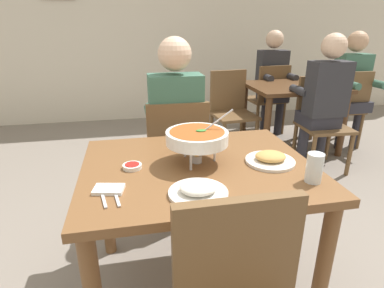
{
  "coord_description": "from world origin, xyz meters",
  "views": [
    {
      "loc": [
        -0.3,
        -1.35,
        1.38
      ],
      "look_at": [
        0.0,
        0.15,
        0.79
      ],
      "focal_mm": 29.3,
      "sensor_mm": 36.0,
      "label": 1
    }
  ],
  "objects_px": {
    "curry_bowl": "(197,138)",
    "dining_table_main": "(198,186)",
    "sauce_dish": "(132,166)",
    "chair_bg_left": "(344,105)",
    "rice_plate": "(198,190)",
    "dining_table_far": "(293,97)",
    "chair_bg_right": "(320,117)",
    "chair_diner_main": "(176,153)",
    "chair_bg_corner": "(231,107)",
    "chair_bg_middle": "(269,95)",
    "appetizer_plate": "(270,159)",
    "patron_bg_left": "(352,84)",
    "patron_bg_right": "(324,96)",
    "diner_main": "(175,120)",
    "patron_bg_middle": "(273,77)"
  },
  "relations": [
    {
      "from": "sauce_dish",
      "to": "chair_bg_middle",
      "type": "bearing_deg",
      "value": 53.17
    },
    {
      "from": "dining_table_main",
      "to": "sauce_dish",
      "type": "bearing_deg",
      "value": 176.52
    },
    {
      "from": "curry_bowl",
      "to": "dining_table_main",
      "type": "bearing_deg",
      "value": -89.7
    },
    {
      "from": "rice_plate",
      "to": "chair_bg_corner",
      "type": "distance_m",
      "value": 2.37
    },
    {
      "from": "chair_diner_main",
      "to": "rice_plate",
      "type": "height_order",
      "value": "chair_diner_main"
    },
    {
      "from": "dining_table_main",
      "to": "rice_plate",
      "type": "height_order",
      "value": "rice_plate"
    },
    {
      "from": "chair_bg_left",
      "to": "chair_bg_corner",
      "type": "distance_m",
      "value": 1.31
    },
    {
      "from": "dining_table_far",
      "to": "patron_bg_right",
      "type": "bearing_deg",
      "value": -91.12
    },
    {
      "from": "curry_bowl",
      "to": "appetizer_plate",
      "type": "relative_size",
      "value": 1.39
    },
    {
      "from": "rice_plate",
      "to": "patron_bg_left",
      "type": "height_order",
      "value": "patron_bg_left"
    },
    {
      "from": "chair_diner_main",
      "to": "sauce_dish",
      "type": "height_order",
      "value": "chair_diner_main"
    },
    {
      "from": "chair_bg_middle",
      "to": "dining_table_main",
      "type": "bearing_deg",
      "value": -121.45
    },
    {
      "from": "dining_table_far",
      "to": "patron_bg_right",
      "type": "distance_m",
      "value": 0.6
    },
    {
      "from": "chair_bg_middle",
      "to": "chair_bg_corner",
      "type": "height_order",
      "value": "same"
    },
    {
      "from": "chair_diner_main",
      "to": "chair_bg_middle",
      "type": "distance_m",
      "value": 2.21
    },
    {
      "from": "curry_bowl",
      "to": "chair_bg_middle",
      "type": "relative_size",
      "value": 0.37
    },
    {
      "from": "appetizer_plate",
      "to": "chair_bg_left",
      "type": "distance_m",
      "value": 2.52
    },
    {
      "from": "chair_bg_left",
      "to": "chair_bg_right",
      "type": "bearing_deg",
      "value": -144.36
    },
    {
      "from": "diner_main",
      "to": "dining_table_main",
      "type": "bearing_deg",
      "value": -90.0
    },
    {
      "from": "dining_table_far",
      "to": "chair_bg_right",
      "type": "height_order",
      "value": "chair_bg_right"
    },
    {
      "from": "chair_bg_right",
      "to": "chair_bg_corner",
      "type": "distance_m",
      "value": 0.94
    },
    {
      "from": "sauce_dish",
      "to": "chair_bg_corner",
      "type": "relative_size",
      "value": 0.1
    },
    {
      "from": "chair_bg_left",
      "to": "dining_table_main",
      "type": "bearing_deg",
      "value": -140.27
    },
    {
      "from": "dining_table_main",
      "to": "dining_table_far",
      "type": "relative_size",
      "value": 1.1
    },
    {
      "from": "diner_main",
      "to": "curry_bowl",
      "type": "relative_size",
      "value": 3.94
    },
    {
      "from": "patron_bg_middle",
      "to": "patron_bg_left",
      "type": "bearing_deg",
      "value": -43.22
    },
    {
      "from": "patron_bg_middle",
      "to": "chair_bg_corner",
      "type": "bearing_deg",
      "value": -145.23
    },
    {
      "from": "appetizer_plate",
      "to": "chair_bg_left",
      "type": "height_order",
      "value": "chair_bg_left"
    },
    {
      "from": "chair_diner_main",
      "to": "chair_bg_corner",
      "type": "relative_size",
      "value": 1.0
    },
    {
      "from": "chair_diner_main",
      "to": "rice_plate",
      "type": "xyz_separation_m",
      "value": [
        -0.06,
        -1.01,
        0.25
      ]
    },
    {
      "from": "chair_bg_corner",
      "to": "diner_main",
      "type": "bearing_deg",
      "value": -124.58
    },
    {
      "from": "appetizer_plate",
      "to": "patron_bg_left",
      "type": "height_order",
      "value": "patron_bg_left"
    },
    {
      "from": "chair_bg_middle",
      "to": "patron_bg_left",
      "type": "distance_m",
      "value": 0.97
    },
    {
      "from": "chair_bg_left",
      "to": "patron_bg_right",
      "type": "height_order",
      "value": "patron_bg_right"
    },
    {
      "from": "diner_main",
      "to": "patron_bg_left",
      "type": "height_order",
      "value": "same"
    },
    {
      "from": "chair_diner_main",
      "to": "chair_bg_left",
      "type": "relative_size",
      "value": 1.0
    },
    {
      "from": "curry_bowl",
      "to": "chair_bg_middle",
      "type": "distance_m",
      "value": 2.8
    },
    {
      "from": "dining_table_far",
      "to": "chair_bg_middle",
      "type": "height_order",
      "value": "chair_bg_middle"
    },
    {
      "from": "chair_bg_middle",
      "to": "patron_bg_left",
      "type": "xyz_separation_m",
      "value": [
        0.71,
        -0.62,
        0.24
      ]
    },
    {
      "from": "diner_main",
      "to": "rice_plate",
      "type": "height_order",
      "value": "diner_main"
    },
    {
      "from": "dining_table_main",
      "to": "chair_bg_left",
      "type": "xyz_separation_m",
      "value": [
        2.1,
        1.75,
        -0.12
      ]
    },
    {
      "from": "appetizer_plate",
      "to": "dining_table_far",
      "type": "bearing_deg",
      "value": 58.75
    },
    {
      "from": "dining_table_far",
      "to": "chair_bg_right",
      "type": "relative_size",
      "value": 1.11
    },
    {
      "from": "curry_bowl",
      "to": "patron_bg_middle",
      "type": "xyz_separation_m",
      "value": [
        1.5,
        2.38,
        -0.13
      ]
    },
    {
      "from": "appetizer_plate",
      "to": "patron_bg_left",
      "type": "relative_size",
      "value": 0.18
    },
    {
      "from": "sauce_dish",
      "to": "patron_bg_middle",
      "type": "height_order",
      "value": "patron_bg_middle"
    },
    {
      "from": "sauce_dish",
      "to": "chair_bg_left",
      "type": "relative_size",
      "value": 0.1
    },
    {
      "from": "chair_diner_main",
      "to": "chair_bg_corner",
      "type": "distance_m",
      "value": 1.44
    },
    {
      "from": "chair_diner_main",
      "to": "patron_bg_right",
      "type": "bearing_deg",
      "value": 19.63
    },
    {
      "from": "sauce_dish",
      "to": "patron_bg_middle",
      "type": "relative_size",
      "value": 0.07
    }
  ]
}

